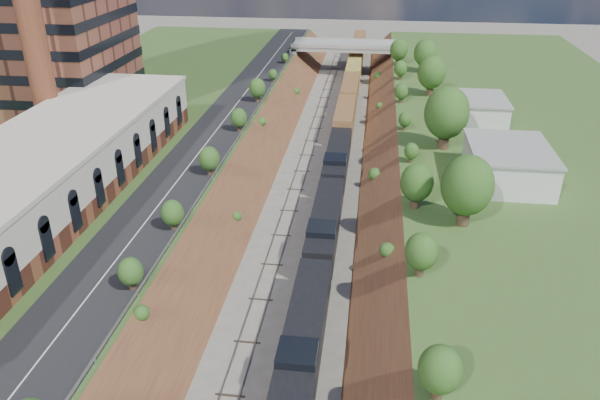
# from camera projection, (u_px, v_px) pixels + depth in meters

# --- Properties ---
(platform_left) EXTENTS (44.00, 180.00, 5.00)m
(platform_left) POSITION_uv_depth(u_px,v_px,m) (91.00, 153.00, 84.81)
(platform_left) COLOR #425C26
(platform_left) RESTS_ON ground
(platform_right) EXTENTS (44.00, 180.00, 5.00)m
(platform_right) POSITION_uv_depth(u_px,v_px,m) (565.00, 177.00, 77.25)
(platform_right) COLOR #425C26
(platform_right) RESTS_ON ground
(embankment_left) EXTENTS (10.00, 180.00, 10.00)m
(embankment_left) POSITION_uv_depth(u_px,v_px,m) (240.00, 177.00, 83.39)
(embankment_left) COLOR brown
(embankment_left) RESTS_ON ground
(embankment_right) EXTENTS (10.00, 180.00, 10.00)m
(embankment_right) POSITION_uv_depth(u_px,v_px,m) (396.00, 185.00, 80.87)
(embankment_right) COLOR brown
(embankment_right) RESTS_ON ground
(rail_left_track) EXTENTS (1.58, 180.00, 0.18)m
(rail_left_track) POSITION_uv_depth(u_px,v_px,m) (299.00, 179.00, 82.39)
(rail_left_track) COLOR gray
(rail_left_track) RESTS_ON ground
(rail_right_track) EXTENTS (1.58, 180.00, 0.18)m
(rail_right_track) POSITION_uv_depth(u_px,v_px,m) (335.00, 181.00, 81.80)
(rail_right_track) COLOR gray
(rail_right_track) RESTS_ON ground
(road) EXTENTS (8.00, 180.00, 0.10)m
(road) POSITION_uv_depth(u_px,v_px,m) (207.00, 142.00, 81.68)
(road) COLOR black
(road) RESTS_ON platform_left
(guardrail) EXTENTS (0.10, 171.00, 0.70)m
(guardrail) POSITION_uv_depth(u_px,v_px,m) (236.00, 141.00, 80.82)
(guardrail) COLOR #99999E
(guardrail) RESTS_ON platform_left
(commercial_building) EXTENTS (14.30, 62.30, 7.00)m
(commercial_building) POSITION_uv_depth(u_px,v_px,m) (35.00, 179.00, 62.00)
(commercial_building) COLOR brown
(commercial_building) RESTS_ON platform_left
(overpass) EXTENTS (24.50, 8.30, 7.40)m
(overpass) POSITION_uv_depth(u_px,v_px,m) (344.00, 53.00, 135.17)
(overpass) COLOR gray
(overpass) RESTS_ON ground
(white_building_near) EXTENTS (9.00, 12.00, 4.00)m
(white_building_near) POSITION_uv_depth(u_px,v_px,m) (508.00, 165.00, 69.24)
(white_building_near) COLOR silver
(white_building_near) RESTS_ON platform_right
(white_building_far) EXTENTS (8.00, 10.00, 3.60)m
(white_building_far) POSITION_uv_depth(u_px,v_px,m) (477.00, 111.00, 88.97)
(white_building_far) COLOR silver
(white_building_far) RESTS_ON platform_right
(tree_right_large) EXTENTS (5.25, 5.25, 7.61)m
(tree_right_large) POSITION_uv_depth(u_px,v_px,m) (467.00, 186.00, 58.24)
(tree_right_large) COLOR #473323
(tree_right_large) RESTS_ON platform_right
(tree_left_crest) EXTENTS (2.45, 2.45, 3.55)m
(tree_left_crest) POSITION_uv_depth(u_px,v_px,m) (112.00, 302.00, 44.77)
(tree_left_crest) COLOR #473323
(tree_left_crest) RESTS_ON platform_left
(freight_train) EXTENTS (3.07, 140.12, 4.59)m
(freight_train) POSITION_uv_depth(u_px,v_px,m) (347.00, 107.00, 104.99)
(freight_train) COLOR black
(freight_train) RESTS_ON ground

